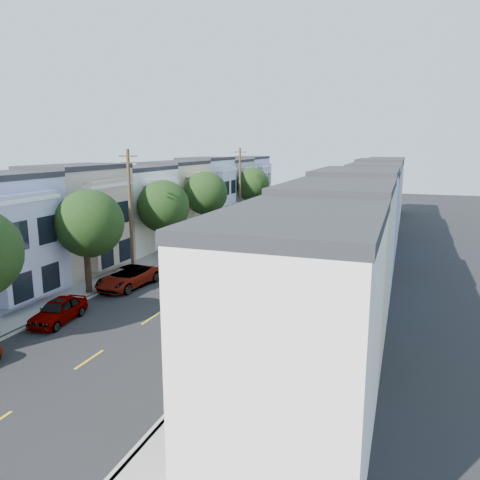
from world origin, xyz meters
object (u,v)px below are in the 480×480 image
object	(u,v)px
tree_b	(88,224)
motorcycle	(205,352)
tree_far_r	(343,198)
fedex_truck	(255,248)
parked_right_c	(309,239)
lead_sedan	(285,238)
parked_right_a	(208,334)
tree_d	(205,193)
parked_left_d	(205,242)
utility_pole_near	(130,213)
parked_right_d	(322,226)
tree_e	(252,185)
parked_left_b	(58,311)
parked_right_b	(249,295)
tree_c	(162,207)
parked_left_c	(128,278)
utility_pole_far	(240,187)

from	to	relation	value
tree_b	motorcycle	xyz separation A→B (m)	(11.78, -6.94, -4.66)
tree_far_r	fedex_truck	distance (m)	20.99
parked_right_c	motorcycle	size ratio (longest dim) A/B	2.36
lead_sedan	parked_right_a	xyz separation A→B (m)	(2.47, -26.17, -0.12)
tree_d	parked_left_d	xyz separation A→B (m)	(1.40, -3.45, -4.61)
utility_pole_near	parked_right_d	size ratio (longest dim) A/B	2.10
tree_d	lead_sedan	xyz separation A→B (m)	(8.73, 1.01, -4.58)
parked_right_d	motorcycle	world-z (taller)	parked_right_d
tree_e	parked_left_b	size ratio (longest dim) A/B	1.65
fedex_truck	parked_right_b	distance (m)	10.60
tree_c	parked_right_c	world-z (taller)	tree_c
tree_far_r	parked_right_c	xyz separation A→B (m)	(-1.99, -10.38, -3.39)
tree_e	parked_right_b	xyz separation A→B (m)	(11.20, -34.70, -4.35)
tree_b	parked_left_c	bearing A→B (deg)	59.04
parked_left_d	utility_pole_near	bearing A→B (deg)	-93.76
parked_right_c	parked_right_d	size ratio (longest dim) A/B	1.10
tree_e	parked_left_d	size ratio (longest dim) A/B	1.68
tree_b	parked_left_c	world-z (taller)	tree_b
tree_b	tree_e	world-z (taller)	tree_b
parked_right_d	utility_pole_near	bearing A→B (deg)	-113.95
tree_b	motorcycle	size ratio (longest dim) A/B	3.38
utility_pole_near	parked_left_c	size ratio (longest dim) A/B	1.83
lead_sedan	utility_pole_far	bearing A→B (deg)	133.49
tree_far_r	parked_right_b	world-z (taller)	tree_far_r
tree_c	parked_right_b	xyz separation A→B (m)	(11.20, -8.86, -4.36)
parked_left_d	parked_right_b	size ratio (longest dim) A/B	1.06
tree_e	parked_right_b	world-z (taller)	tree_e
tree_c	parked_right_d	bearing A→B (deg)	59.70
utility_pole_near	parked_left_c	distance (m)	5.46
tree_c	parked_left_c	xyz separation A→B (m)	(1.40, -8.12, -4.27)
utility_pole_near	parked_right_c	distance (m)	20.34
tree_far_r	lead_sedan	size ratio (longest dim) A/B	1.04
parked_right_c	tree_far_r	bearing A→B (deg)	84.49
tree_d	fedex_truck	distance (m)	12.29
tree_c	motorcycle	world-z (taller)	tree_c
parked_right_a	parked_right_d	bearing A→B (deg)	87.21
parked_right_a	parked_right_b	xyz separation A→B (m)	(0.00, 6.83, 0.03)
utility_pole_far	parked_right_b	xyz separation A→B (m)	(11.20, -29.67, -4.48)
lead_sedan	parked_left_c	world-z (taller)	same
tree_e	utility_pole_near	distance (m)	31.03
fedex_truck	parked_right_d	bearing A→B (deg)	86.22
tree_c	parked_left_d	xyz separation A→B (m)	(1.40, 6.02, -4.30)
tree_far_r	lead_sedan	xyz separation A→B (m)	(-4.46, -11.10, -3.35)
lead_sedan	motorcycle	xyz separation A→B (m)	(3.05, -27.88, -0.30)
lead_sedan	parked_left_d	bearing A→B (deg)	-145.37
fedex_truck	parked_right_c	xyz separation A→B (m)	(2.83, 9.89, -0.81)
fedex_truck	motorcycle	distance (m)	19.05
fedex_truck	parked_left_d	size ratio (longest dim) A/B	1.30
tree_b	utility_pole_far	world-z (taller)	utility_pole_far
tree_b	parked_left_b	world-z (taller)	tree_b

